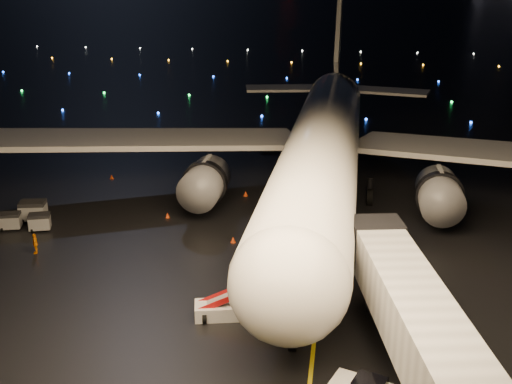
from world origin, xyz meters
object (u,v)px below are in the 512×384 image
(crew_c, at_px, (35,244))
(belt_loader, at_px, (227,296))
(airliner, at_px, (326,102))
(baggage_cart_1, at_px, (40,222))
(baggage_cart_2, at_px, (33,211))
(baggage_cart_0, at_px, (10,221))

(crew_c, bearing_deg, belt_loader, 46.03)
(airliner, bearing_deg, baggage_cart_1, -149.91)
(baggage_cart_1, xyz_separation_m, baggage_cart_2, (-1.53, 1.94, 0.19))
(belt_loader, relative_size, baggage_cart_2, 2.80)
(baggage_cart_0, bearing_deg, baggage_cart_2, 45.43)
(baggage_cart_0, bearing_deg, baggage_cart_1, -12.96)
(belt_loader, relative_size, crew_c, 3.68)
(baggage_cart_0, height_order, baggage_cart_1, same)
(belt_loader, height_order, baggage_cart_0, belt_loader)
(baggage_cart_0, distance_m, baggage_cart_2, 2.37)
(baggage_cart_0, distance_m, baggage_cart_1, 2.66)
(crew_c, relative_size, baggage_cart_2, 0.76)
(airliner, distance_m, baggage_cart_0, 31.05)
(airliner, height_order, crew_c, airliner)
(belt_loader, xyz_separation_m, crew_c, (-17.00, 7.60, -0.67))
(airliner, height_order, baggage_cart_1, airliner)
(crew_c, height_order, baggage_cart_2, baggage_cart_2)
(airliner, bearing_deg, baggage_cart_0, -152.15)
(belt_loader, xyz_separation_m, baggage_cart_2, (-20.40, 14.16, -0.57))
(belt_loader, height_order, crew_c, belt_loader)
(airliner, relative_size, crew_c, 39.15)
(baggage_cart_1, bearing_deg, airliner, 10.43)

